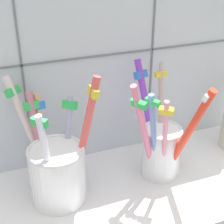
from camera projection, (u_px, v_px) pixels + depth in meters
The scene contains 4 objects.
counter_slab at pixel (116, 196), 53.63cm from camera, with size 64.00×22.00×2.00cm, color silver.
tile_wall_back at pixel (88, 40), 53.45cm from camera, with size 64.00×2.20×45.00cm.
toothbrush_cup_left at pixel (57, 168), 49.81cm from camera, with size 12.30×12.57×18.94cm.
toothbrush_cup_right at pixel (161, 145), 54.48cm from camera, with size 10.64×15.30×18.18cm.
Camera 1 is at (-15.39, -38.26, 37.72)cm, focal length 55.24 mm.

